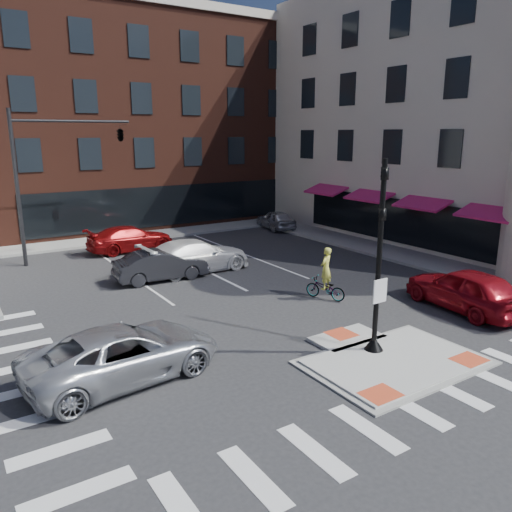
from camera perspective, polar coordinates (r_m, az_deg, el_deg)
ground at (r=16.36m, az=14.28°, el=-11.17°), size 120.00×120.00×0.00m
refuge_island at (r=16.18m, az=14.97°, el=-11.31°), size 5.40×4.65×0.13m
sidewalk_e at (r=30.35m, az=14.48°, el=0.63°), size 3.00×24.00×0.15m
sidewalk_n at (r=35.51m, az=-8.90°, el=2.80°), size 26.00×3.00×0.15m
building_n at (r=44.20m, az=-14.80°, el=14.75°), size 24.40×18.40×15.50m
building_e at (r=39.05m, az=24.68°, el=14.50°), size 21.90×23.90×17.70m
building_far_left at (r=62.31m, az=-26.87°, el=10.78°), size 10.00×12.00×10.00m
building_far_right at (r=66.98m, az=-15.85°, el=12.71°), size 12.00×12.00×12.00m
signal_pole at (r=15.78m, az=13.74°, el=-2.92°), size 0.60×0.60×5.98m
mast_arm_signal at (r=28.91m, az=-18.01°, el=12.05°), size 6.10×2.24×8.00m
silver_suv at (r=14.80m, az=-14.87°, el=-10.67°), size 5.83×3.20×1.55m
red_sedan at (r=21.23m, az=22.86°, el=-3.52°), size 2.59×5.22×1.71m
white_pickup at (r=25.20m, az=-6.93°, el=0.04°), size 5.70×2.46×1.64m
bg_car_dark at (r=24.02m, az=-10.80°, el=-1.04°), size 4.47×1.79×1.44m
bg_car_silver at (r=36.25m, az=2.28°, el=4.17°), size 2.23×4.23×1.37m
bg_car_red at (r=30.40m, az=-14.14°, el=1.95°), size 5.20×2.37×1.48m
cyclist at (r=21.07m, az=7.93°, el=-2.95°), size 1.27×1.87×2.23m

